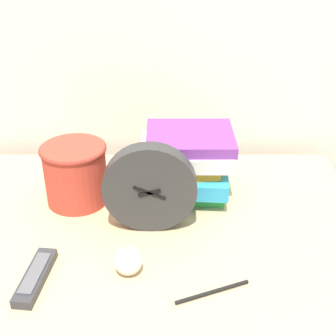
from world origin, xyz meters
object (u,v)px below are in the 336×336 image
at_px(desk_clock, 150,188).
at_px(book_stack, 187,163).
at_px(pen, 213,292).
at_px(basket, 76,172).
at_px(tv_remote, 36,277).
at_px(crumpled_paper_ball, 128,261).

distance_m(desk_clock, book_stack, 0.17).
bearing_deg(pen, basket, 133.68).
relative_size(book_stack, tv_remote, 1.44).
xyz_separation_m(crumpled_paper_ball, pen, (0.17, -0.06, -0.03)).
xyz_separation_m(basket, crumpled_paper_ball, (0.15, -0.27, -0.05)).
relative_size(desk_clock, book_stack, 0.92).
bearing_deg(tv_remote, crumpled_paper_ball, 7.88).
xyz_separation_m(book_stack, basket, (-0.28, -0.03, -0.01)).
relative_size(desk_clock, basket, 1.31).
bearing_deg(desk_clock, crumpled_paper_ball, -104.54).
bearing_deg(basket, crumpled_paper_ball, -61.18).
bearing_deg(crumpled_paper_ball, basket, 118.82).
bearing_deg(book_stack, desk_clock, -121.11).
distance_m(tv_remote, crumpled_paper_ball, 0.19).
xyz_separation_m(book_stack, tv_remote, (-0.32, -0.33, -0.08)).
bearing_deg(basket, book_stack, 6.73).
distance_m(book_stack, tv_remote, 0.46).
bearing_deg(basket, pen, -46.32).
relative_size(desk_clock, pen, 1.43).
bearing_deg(tv_remote, book_stack, 46.27).
bearing_deg(crumpled_paper_ball, book_stack, 66.85).
height_order(desk_clock, crumpled_paper_ball, desk_clock).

